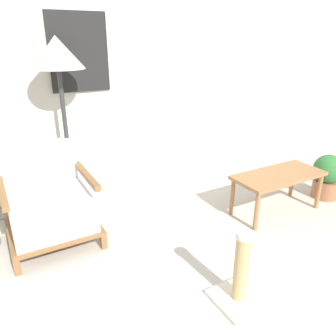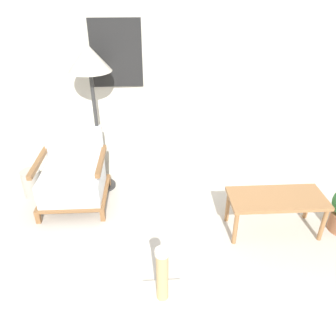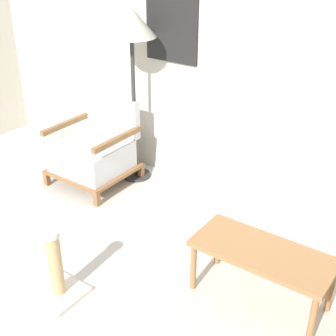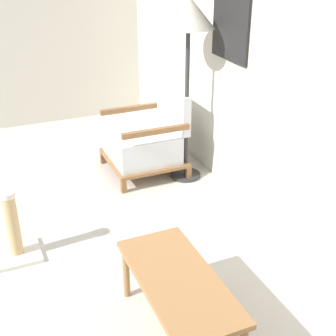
{
  "view_description": "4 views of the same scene",
  "coord_description": "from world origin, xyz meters",
  "px_view_note": "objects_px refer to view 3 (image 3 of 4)",
  "views": [
    {
      "loc": [
        -1.37,
        -0.9,
        1.68
      ],
      "look_at": [
        0.03,
        1.57,
        0.55
      ],
      "focal_mm": 35.0,
      "sensor_mm": 36.0,
      "label": 1
    },
    {
      "loc": [
        -0.14,
        -1.37,
        2.3
      ],
      "look_at": [
        0.03,
        1.57,
        0.55
      ],
      "focal_mm": 35.0,
      "sensor_mm": 36.0,
      "label": 2
    },
    {
      "loc": [
        2.01,
        -1.23,
        2.34
      ],
      "look_at": [
        0.03,
        1.57,
        0.55
      ],
      "focal_mm": 50.0,
      "sensor_mm": 36.0,
      "label": 3
    },
    {
      "loc": [
        2.96,
        0.3,
        2.15
      ],
      "look_at": [
        0.03,
        1.57,
        0.55
      ],
      "focal_mm": 50.0,
      "sensor_mm": 36.0,
      "label": 4
    }
  ],
  "objects_px": {
    "vase": "(71,147)",
    "scratching_post": "(57,275)",
    "armchair": "(95,151)",
    "floor_lamp": "(131,32)",
    "coffee_table": "(262,257)"
  },
  "relations": [
    {
      "from": "floor_lamp",
      "to": "scratching_post",
      "type": "xyz_separation_m",
      "value": [
        0.67,
        -1.7,
        -1.3
      ]
    },
    {
      "from": "armchair",
      "to": "coffee_table",
      "type": "xyz_separation_m",
      "value": [
        2.11,
        -0.61,
        0.03
      ]
    },
    {
      "from": "armchair",
      "to": "floor_lamp",
      "type": "height_order",
      "value": "floor_lamp"
    },
    {
      "from": "armchair",
      "to": "coffee_table",
      "type": "relative_size",
      "value": 0.87
    },
    {
      "from": "floor_lamp",
      "to": "coffee_table",
      "type": "xyz_separation_m",
      "value": [
        1.83,
        -0.92,
        -1.12
      ]
    },
    {
      "from": "armchair",
      "to": "floor_lamp",
      "type": "xyz_separation_m",
      "value": [
        0.28,
        0.31,
        1.15
      ]
    },
    {
      "from": "floor_lamp",
      "to": "scratching_post",
      "type": "relative_size",
      "value": 3.12
    },
    {
      "from": "coffee_table",
      "to": "scratching_post",
      "type": "relative_size",
      "value": 1.74
    },
    {
      "from": "scratching_post",
      "to": "floor_lamp",
      "type": "bearing_deg",
      "value": 111.37
    },
    {
      "from": "vase",
      "to": "armchair",
      "type": "bearing_deg",
      "value": -17.62
    },
    {
      "from": "armchair",
      "to": "coffee_table",
      "type": "height_order",
      "value": "armchair"
    },
    {
      "from": "armchair",
      "to": "vase",
      "type": "relative_size",
      "value": 2.51
    },
    {
      "from": "floor_lamp",
      "to": "coffee_table",
      "type": "distance_m",
      "value": 2.33
    },
    {
      "from": "vase",
      "to": "scratching_post",
      "type": "distance_m",
      "value": 2.15
    },
    {
      "from": "armchair",
      "to": "floor_lamp",
      "type": "distance_m",
      "value": 1.22
    }
  ]
}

